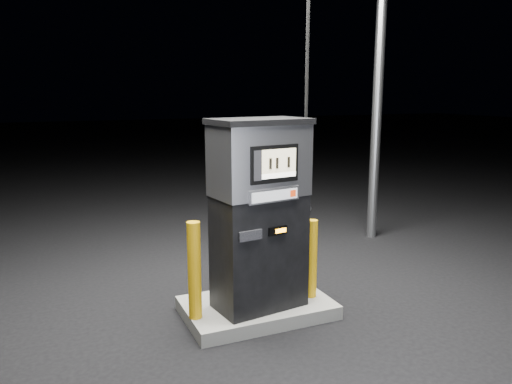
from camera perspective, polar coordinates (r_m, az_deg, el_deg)
name	(u,v)px	position (r m, az deg, el deg)	size (l,w,h in m)	color
ground	(257,314)	(5.72, 0.11, -13.76)	(80.00, 80.00, 0.00)	black
pump_island	(257,308)	(5.69, 0.11, -13.08)	(1.60, 1.00, 0.15)	slate
fuel_dispenser	(260,213)	(5.23, 0.41, -2.39)	(1.15, 0.73, 4.19)	black
bollard_left	(194,271)	(5.14, -7.05, -8.90)	(0.14, 0.14, 1.02)	#E1A20C
bollard_right	(312,259)	(5.67, 6.39, -7.58)	(0.12, 0.12, 0.89)	#E1A20C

